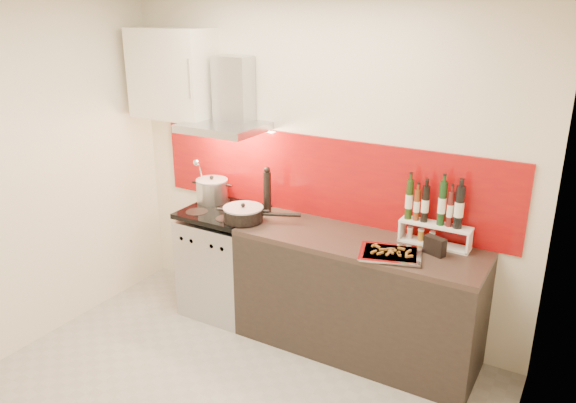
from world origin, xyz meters
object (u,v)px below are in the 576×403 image
Objects in this scene: baking_tray at (390,254)px; range_stove at (225,262)px; counter at (357,296)px; pepper_mill at (267,191)px; stock_pot at (212,190)px; saute_pan at (244,214)px.

range_stove is at bearing 175.03° from baking_tray.
baking_tray reaches higher than counter.
pepper_mill is (0.35, 0.13, 0.65)m from range_stove.
counter is at bearing -4.74° from stock_pot.
range_stove is 2.33× the size of pepper_mill.
stock_pot reaches higher than baking_tray.
baking_tray is (0.28, -0.13, 0.47)m from counter.
saute_pan reaches higher than baking_tray.
stock_pot is at bearing 175.26° from counter.
pepper_mill is at bearing 74.85° from saute_pan.
pepper_mill is (0.54, 0.01, 0.08)m from stock_pot.
stock_pot reaches higher than saute_pan.
stock_pot reaches higher than range_stove.
baking_tray is at bearing -8.46° from stock_pot.
stock_pot is at bearing 148.06° from range_stove.
counter is 3.17× the size of saute_pan.
pepper_mill is at bearing 167.16° from baking_tray.
counter is at bearing 154.73° from baking_tray.
pepper_mill reaches higher than baking_tray.
counter is 6.75× the size of stock_pot.
range_stove reaches higher than counter.
pepper_mill reaches higher than stock_pot.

